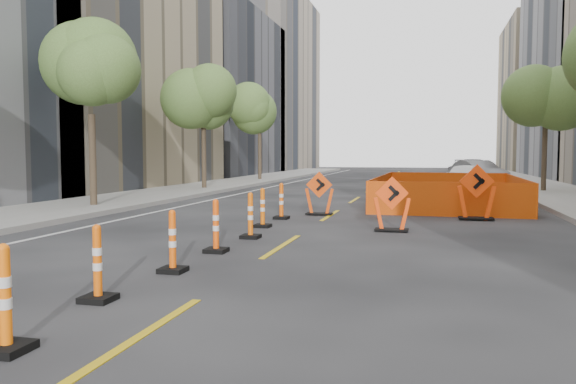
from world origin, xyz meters
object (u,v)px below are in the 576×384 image
(channelizer_4, at_px, (216,226))
(parked_car_mid, at_px, (478,173))
(chevron_sign_left, at_px, (319,193))
(channelizer_7, at_px, (281,201))
(channelizer_5, at_px, (250,215))
(chevron_sign_center, at_px, (392,204))
(channelizer_2, at_px, (97,263))
(parked_car_far, at_px, (474,170))
(channelizer_3, at_px, (173,241))
(parked_car_near, at_px, (464,177))
(channelizer_1, at_px, (5,298))
(channelizer_6, at_px, (263,208))
(chevron_sign_right, at_px, (477,192))

(channelizer_4, distance_m, parked_car_mid, 26.09)
(channelizer_4, height_order, chevron_sign_left, chevron_sign_left)
(channelizer_7, height_order, parked_car_mid, parked_car_mid)
(channelizer_5, xyz_separation_m, chevron_sign_center, (3.08, 1.94, 0.16))
(channelizer_2, height_order, parked_car_far, parked_car_far)
(parked_car_mid, bearing_deg, channelizer_3, -129.32)
(channelizer_4, relative_size, parked_car_near, 0.26)
(channelizer_5, relative_size, parked_car_far, 0.20)
(parked_car_far, bearing_deg, chevron_sign_left, -111.99)
(parked_car_far, bearing_deg, channelizer_2, -108.74)
(channelizer_1, bearing_deg, channelizer_4, 90.41)
(channelizer_4, relative_size, channelizer_5, 1.00)
(channelizer_4, xyz_separation_m, channelizer_7, (-0.17, 5.73, 0.01))
(chevron_sign_left, bearing_deg, channelizer_4, -101.78)
(channelizer_6, relative_size, chevron_sign_right, 0.64)
(channelizer_4, bearing_deg, chevron_sign_left, 84.18)
(channelizer_3, relative_size, channelizer_6, 0.99)
(channelizer_4, bearing_deg, chevron_sign_right, 51.73)
(channelizer_3, distance_m, chevron_sign_right, 10.33)
(parked_car_far, bearing_deg, channelizer_5, -110.53)
(parked_car_mid, xyz_separation_m, parked_car_far, (0.20, 5.54, 0.00))
(channelizer_4, height_order, channelizer_5, channelizer_5)
(parked_car_mid, bearing_deg, channelizer_7, -135.03)
(channelizer_6, height_order, parked_car_mid, parked_car_mid)
(channelizer_4, bearing_deg, parked_car_mid, 74.57)
(channelizer_1, height_order, channelizer_2, channelizer_1)
(channelizer_3, distance_m, channelizer_7, 7.64)
(channelizer_6, bearing_deg, parked_car_mid, 71.53)
(parked_car_mid, relative_size, parked_car_far, 0.88)
(chevron_sign_left, bearing_deg, channelizer_2, -100.64)
(channelizer_1, height_order, chevron_sign_left, chevron_sign_left)
(chevron_sign_right, xyz_separation_m, parked_car_near, (0.45, 13.29, -0.11))
(parked_car_mid, bearing_deg, channelizer_5, -131.32)
(channelizer_3, bearing_deg, chevron_sign_left, 85.34)
(channelizer_4, xyz_separation_m, channelizer_5, (0.10, 1.91, 0.00))
(chevron_sign_left, bearing_deg, parked_car_far, 68.83)
(chevron_sign_center, bearing_deg, channelizer_3, -133.22)
(channelizer_2, height_order, channelizer_4, channelizer_4)
(channelizer_1, xyz_separation_m, parked_car_near, (5.83, 25.90, 0.16))
(channelizer_7, distance_m, chevron_sign_left, 1.61)
(channelizer_1, bearing_deg, channelizer_6, 91.33)
(channelizer_1, bearing_deg, channelizer_3, 90.79)
(chevron_sign_left, relative_size, parked_car_far, 0.26)
(chevron_sign_right, bearing_deg, channelizer_3, -130.33)
(channelizer_5, relative_size, parked_car_mid, 0.23)
(channelizer_7, bearing_deg, chevron_sign_left, 56.21)
(channelizer_2, height_order, chevron_sign_right, chevron_sign_right)
(channelizer_1, relative_size, channelizer_5, 1.02)
(channelizer_4, distance_m, chevron_sign_left, 7.10)
(channelizer_3, relative_size, chevron_sign_center, 0.75)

